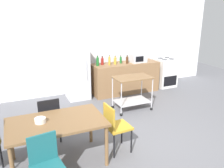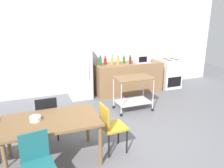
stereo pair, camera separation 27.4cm
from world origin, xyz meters
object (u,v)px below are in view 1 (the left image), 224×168
Objects in this scene: bottle_vinegar at (121,60)px; fruit_bowl at (40,120)px; bottle_soy_sauce at (109,61)px; bottle_wine at (115,61)px; chair_mustard at (115,125)px; bottle_soda at (102,61)px; microwave at (138,58)px; bottle_hot_sauce at (98,61)px; chair_black at (49,117)px; refrigerator at (77,71)px; bottle_olive_oil at (127,60)px; chair_teal at (46,164)px; dining_table at (56,126)px; stove_oven at (165,72)px; kitchen_cart at (132,88)px.

bottle_vinegar reaches higher than fruit_bowl.
bottle_wine is (0.19, 0.02, -0.02)m from bottle_soy_sauce.
bottle_soda reaches higher than chair_mustard.
bottle_vinegar is at bearing -30.99° from chair_mustard.
microwave reaches higher than bottle_wine.
bottle_hot_sauce is at bearing -17.98° from chair_mustard.
bottle_hot_sauce is at bearing 53.65° from fruit_bowl.
microwave is at bearing -1.67° from bottle_wine.
chair_black is 0.74m from fruit_bowl.
refrigerator is 0.78m from bottle_soda.
bottle_olive_oil is at bearing -12.85° from bottle_soda.
chair_black is at bearing -144.33° from bottle_olive_oil.
chair_teal is 4.16m from bottle_wine.
chair_black is at bearing 72.03° from fruit_bowl.
fruit_bowl is at bearing -133.53° from bottle_wine.
refrigerator is 1.33m from bottle_vinegar.
bottle_wine is at bearing 46.47° from fruit_bowl.
microwave is (3.22, 3.28, 0.51)m from chair_teal.
chair_black is (0.26, 1.40, 0.00)m from chair_teal.
dining_table is 1.63× the size of stove_oven.
dining_table is at bearing 81.65° from chair_mustard.
chair_mustard is at bearing -104.60° from bottle_hot_sauce.
bottle_soy_sauce reaches higher than kitchen_cart.
microwave is (0.82, 1.18, 0.46)m from kitchen_cart.
chair_mustard is 1.89m from kitchen_cart.
refrigerator reaches higher than fruit_bowl.
stove_oven is 3.72× the size of bottle_wine.
microwave is 4.07m from fruit_bowl.
chair_black and chair_mustard have the same top height.
chair_black is 3.54× the size of bottle_olive_oil.
bottle_vinegar is (1.44, 2.75, 0.48)m from chair_mustard.
bottle_hot_sauce is 1.12× the size of bottle_olive_oil.
chair_black is 2.82m from bottle_soy_sauce.
kitchen_cart reaches higher than fruit_bowl.
dining_table is 5.97× the size of bottle_olive_oil.
microwave is (1.09, -0.12, 0.03)m from bottle_soda.
stove_oven is (3.03, 2.74, -0.07)m from chair_mustard.
refrigerator is 6.17× the size of bottle_olive_oil.
refrigerator is (1.12, 2.03, 0.26)m from chair_black.
dining_table is 0.26m from fruit_bowl.
bottle_soy_sauce is at bearing 46.44° from chair_teal.
bottle_wine is 0.74m from microwave.
microwave is (1.26, -0.06, 0.01)m from bottle_hot_sauce.
microwave is at bearing 55.30° from kitchen_cart.
bottle_wine is (0.35, -0.10, 0.00)m from bottle_soda.
kitchen_cart is at bearing 33.58° from dining_table.
chair_teal is 0.98× the size of kitchen_cart.
kitchen_cart is 2.73m from fruit_bowl.
microwave reaches higher than fruit_bowl.
fruit_bowl is (-4.23, -2.61, 0.34)m from stove_oven.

